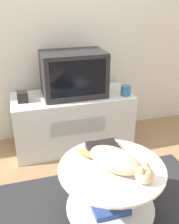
# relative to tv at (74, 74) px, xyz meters

# --- Properties ---
(ground_plane) EXTENTS (12.00, 12.00, 0.00)m
(ground_plane) POSITION_rel_tv_xyz_m (-0.07, -1.05, -0.76)
(ground_plane) COLOR #93704C
(wall_back) EXTENTS (8.00, 0.05, 2.60)m
(wall_back) POSITION_rel_tv_xyz_m (-0.07, 0.33, 0.54)
(wall_back) COLOR silver
(wall_back) RESTS_ON ground_plane
(rug) EXTENTS (1.84, 1.11, 0.02)m
(rug) POSITION_rel_tv_xyz_m (-0.07, -1.05, -0.75)
(rug) COLOR #28282B
(rug) RESTS_ON ground_plane
(tv_stand) EXTENTS (1.16, 0.50, 0.55)m
(tv_stand) POSITION_rel_tv_xyz_m (-0.02, -0.01, -0.49)
(tv_stand) COLOR silver
(tv_stand) RESTS_ON ground_plane
(tv) EXTENTS (0.59, 0.38, 0.42)m
(tv) POSITION_rel_tv_xyz_m (0.00, 0.00, 0.00)
(tv) COLOR #232326
(tv) RESTS_ON tv_stand
(speaker) EXTENTS (0.10, 0.10, 0.10)m
(speaker) POSITION_rel_tv_xyz_m (-0.49, -0.04, -0.16)
(speaker) COLOR black
(speaker) RESTS_ON tv_stand
(mug) EXTENTS (0.10, 0.10, 0.09)m
(mug) POSITION_rel_tv_xyz_m (0.48, -0.15, -0.16)
(mug) COLOR teal
(mug) RESTS_ON tv_stand
(coffee_table) EXTENTS (0.68, 0.68, 0.44)m
(coffee_table) POSITION_rel_tv_xyz_m (-0.01, -1.07, -0.47)
(coffee_table) COLOR #B2B2B7
(coffee_table) RESTS_ON rug
(dvd_box) EXTENTS (0.21, 0.17, 0.04)m
(dvd_box) POSITION_rel_tv_xyz_m (-0.00, -0.88, -0.28)
(dvd_box) COLOR black
(dvd_box) RESTS_ON coffee_table
(cat) EXTENTS (0.37, 0.46, 0.15)m
(cat) POSITION_rel_tv_xyz_m (0.00, -1.11, -0.23)
(cat) COLOR beige
(cat) RESTS_ON coffee_table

